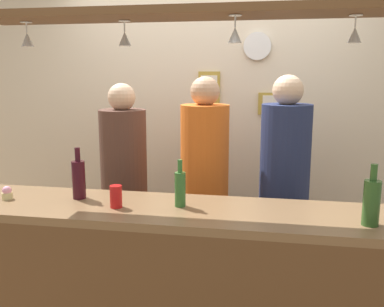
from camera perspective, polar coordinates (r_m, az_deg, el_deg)
The scene contains 18 objects.
back_wall at distance 3.67m, azimuth 2.80°, elevation 3.59°, with size 4.40×0.06×2.60m, color beige.
bar_counter at distance 2.32m, azimuth -2.80°, elevation -16.46°, with size 2.70×0.55×1.04m.
overhead_glass_rack at distance 2.28m, azimuth -1.90°, elevation 18.20°, with size 2.20×0.36×0.04m, color brown.
hanging_wineglass_far_left at distance 2.61m, azimuth -21.15°, elevation 14.10°, with size 0.07×0.07×0.13m.
hanging_wineglass_left at distance 2.41m, azimuth -8.97°, elevation 15.01°, with size 0.07×0.07×0.13m.
hanging_wineglass_center_left at distance 2.17m, azimuth 5.77°, elevation 15.58°, with size 0.07×0.07×0.13m.
hanging_wineglass_center at distance 2.29m, azimuth 20.91°, elevation 14.68°, with size 0.07×0.07×0.13m.
person_left_brown_shirt at distance 3.18m, azimuth -9.07°, elevation -2.84°, with size 0.34×0.34×1.69m.
person_middle_orange_shirt at distance 3.03m, azimuth 1.70°, elevation -2.78°, with size 0.34×0.34×1.73m.
person_right_navy_shirt at distance 3.00m, azimuth 12.25°, elevation -3.02°, with size 0.34×0.34×1.75m.
bottle_wine_dark_red at distance 2.55m, azimuth -14.90°, elevation -3.25°, with size 0.08×0.08×0.30m.
bottle_beer_green_import at distance 2.33m, azimuth -1.60°, elevation -4.63°, with size 0.06×0.06×0.26m.
bottle_champagne_green at distance 2.21m, azimuth 22.86°, elevation -5.92°, with size 0.08×0.08×0.30m.
drink_can at distance 2.35m, azimuth -10.12°, elevation -5.68°, with size 0.07×0.07×0.12m, color red.
cupcake at distance 2.69m, azimuth -23.48°, elevation -4.89°, with size 0.06×0.06×0.08m.
picture_frame_lower_pair at distance 3.58m, azimuth 11.25°, elevation 6.53°, with size 0.30×0.02×0.18m.
picture_frame_crest at distance 3.61m, azimuth 2.30°, elevation 8.83°, with size 0.18×0.02×0.26m.
wall_clock at distance 3.57m, azimuth 8.72°, elevation 14.00°, with size 0.22×0.22×0.03m, color white.
Camera 1 is at (0.48, -2.51, 1.76)m, focal length 39.91 mm.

